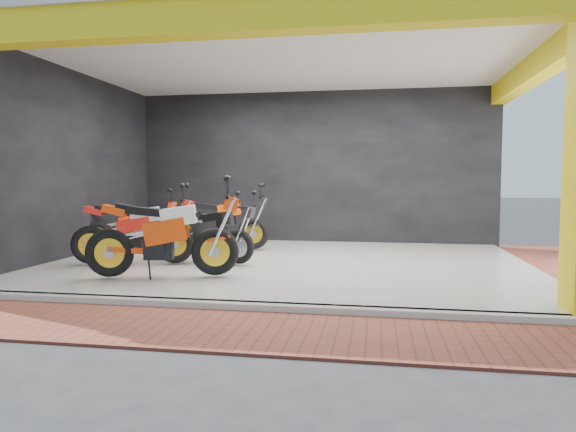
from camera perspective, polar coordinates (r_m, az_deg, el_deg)
name	(u,v)px	position (r m, az deg, el deg)	size (l,w,h in m)	color
ground	(263,292)	(6.95, -2.77, -8.42)	(80.00, 80.00, 0.00)	#2D2D30
showroom_floor	(289,264)	(8.87, 0.08, -5.38)	(8.00, 6.00, 0.10)	silver
showroom_ceiling	(289,54)	(9.00, 0.09, 17.52)	(8.40, 6.40, 0.20)	beige
back_wall	(312,169)	(11.82, 2.67, 5.23)	(8.20, 0.20, 3.50)	black
left_wall	(69,166)	(10.28, -23.14, 5.10)	(0.20, 6.20, 3.50)	black
header_beam_front	(242,16)	(6.09, -5.09, 21.22)	(8.40, 0.30, 0.40)	yellow
header_beam_right	(544,63)	(9.16, 26.53, 14.95)	(0.30, 6.40, 0.40)	yellow
floor_kerb	(244,307)	(5.98, -4.95, -10.01)	(8.00, 0.20, 0.10)	silver
paver_front	(224,329)	(5.26, -7.18, -12.37)	(9.00, 1.40, 0.03)	brown
moto_hero	(215,229)	(7.43, -8.13, -1.42)	(2.29, 0.85, 1.40)	#E94109
moto_row_a	(175,226)	(8.67, -12.49, -1.06)	(2.11, 0.78, 1.29)	red
moto_row_b	(238,230)	(8.44, -5.56, -1.52)	(1.92, 0.71, 1.17)	black
moto_row_c	(253,218)	(10.19, -3.91, -0.26)	(2.10, 0.78, 1.28)	black
moto_row_d	(162,220)	(10.69, -13.80, -0.44)	(1.93, 0.71, 1.18)	red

